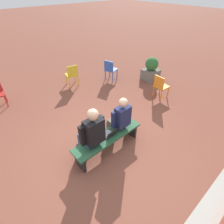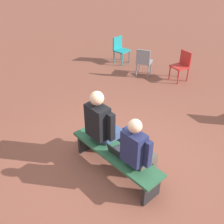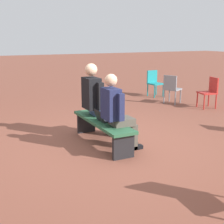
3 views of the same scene
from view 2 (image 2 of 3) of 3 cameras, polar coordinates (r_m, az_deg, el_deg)
name	(u,v)px [view 2 (image 2 of 3)]	position (r m, az deg, el deg)	size (l,w,h in m)	color
ground_plane	(125,169)	(4.74, 2.92, -12.39)	(60.00, 60.00, 0.00)	brown
bench	(115,156)	(4.46, 0.76, -9.54)	(1.80, 0.44, 0.45)	#285638
person_student	(138,151)	(4.04, 5.72, -8.39)	(0.53, 0.67, 1.33)	#4C473D
person_adult	(103,125)	(4.48, -1.96, -2.78)	(0.60, 0.76, 1.44)	#384C75
laptop	(118,152)	(4.32, 1.27, -8.63)	(0.32, 0.29, 0.21)	black
plastic_chair_near_bench_right	(182,64)	(7.80, 14.99, 10.04)	(0.49, 0.49, 0.84)	red
plastic_chair_by_pillar	(120,48)	(8.80, 1.75, 13.72)	(0.46, 0.46, 0.84)	teal
plastic_chair_far_left	(144,61)	(7.84, 6.93, 11.03)	(0.57, 0.57, 0.84)	gray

